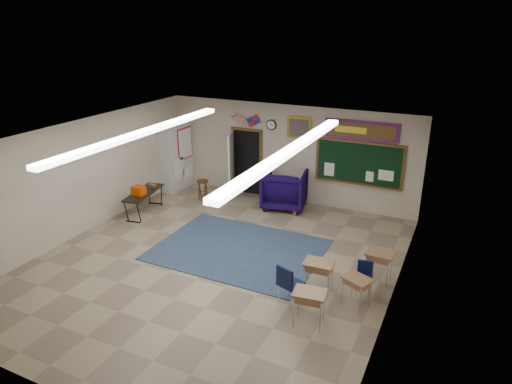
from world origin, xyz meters
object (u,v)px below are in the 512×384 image
at_px(student_desk_front_left, 318,276).
at_px(folding_table, 144,202).
at_px(student_desk_front_right, 379,265).
at_px(wooden_stool, 203,190).
at_px(wingback_armchair, 285,189).

relative_size(student_desk_front_left, folding_table, 0.43).
distance_m(student_desk_front_right, folding_table, 7.01).
bearing_deg(folding_table, wooden_stool, 48.37).
height_order(student_desk_front_right, folding_table, folding_table).
bearing_deg(student_desk_front_left, wingback_armchair, 117.48).
relative_size(student_desk_front_right, folding_table, 0.41).
distance_m(student_desk_front_right, wooden_stool, 6.46).
relative_size(student_desk_front_left, wooden_stool, 1.12).
bearing_deg(wingback_armchair, folding_table, 21.67).
distance_m(folding_table, wooden_stool, 1.92).
bearing_deg(folding_table, student_desk_front_right, -17.25).
bearing_deg(wingback_armchair, wooden_stool, 2.10).
xyz_separation_m(student_desk_front_left, wooden_stool, (-4.95, 3.46, -0.07)).
distance_m(wingback_armchair, folding_table, 4.17).
distance_m(wingback_armchair, student_desk_front_right, 4.56).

